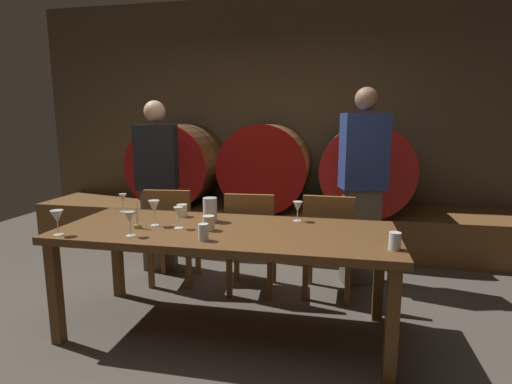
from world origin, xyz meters
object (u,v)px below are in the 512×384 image
at_px(pitcher, 210,210).
at_px(cup_far_left, 182,211).
at_px(wine_barrel_center, 268,166).
at_px(chair_center, 251,238).
at_px(guest_left, 158,185).
at_px(candle_center, 137,221).
at_px(wine_glass_center_left, 130,219).
at_px(dining_table, 226,239).
at_px(guest_right, 362,186).
at_px(cup_center_left, 209,223).
at_px(wine_glass_right, 178,213).
at_px(wine_glass_far_left, 57,217).
at_px(wine_barrel_left, 180,164).
at_px(cup_far_right, 395,241).
at_px(wine_glass_center_right, 154,207).
at_px(wine_glass_left, 123,199).
at_px(chair_left, 172,232).
at_px(chair_right, 328,241).
at_px(cup_center_right, 203,232).
at_px(wine_barrel_right, 365,168).
at_px(wine_glass_far_right, 298,207).

distance_m(pitcher, cup_far_left, 0.28).
bearing_deg(wine_barrel_center, chair_center, -85.73).
height_order(chair_center, guest_left, guest_left).
bearing_deg(candle_center, wine_glass_center_left, -75.19).
xyz_separation_m(dining_table, cup_far_left, (-0.42, 0.27, 0.12)).
bearing_deg(wine_barrel_center, cup_far_left, -101.36).
height_order(dining_table, guest_right, guest_right).
bearing_deg(cup_center_left, wine_glass_right, 179.40).
distance_m(guest_left, guest_right, 1.93).
xyz_separation_m(wine_barrel_center, wine_glass_far_left, (-0.93, -2.38, -0.08)).
distance_m(wine_barrel_left, cup_far_right, 3.16).
xyz_separation_m(wine_glass_center_right, wine_glass_right, (0.19, -0.03, -0.02)).
height_order(dining_table, wine_glass_center_left, wine_glass_center_left).
distance_m(wine_glass_left, wine_glass_center_left, 0.73).
bearing_deg(cup_center_left, cup_far_left, 134.20).
relative_size(chair_left, cup_center_left, 9.03).
height_order(pitcher, wine_glass_right, pitcher).
relative_size(chair_right, cup_center_left, 9.03).
bearing_deg(cup_center_right, wine_glass_center_left, -179.69).
relative_size(pitcher, wine_glass_right, 1.17).
bearing_deg(chair_left, candle_center, 91.17).
bearing_deg(cup_far_left, guest_left, 125.82).
bearing_deg(chair_right, wine_glass_right, 39.34).
height_order(wine_barrel_right, candle_center, wine_barrel_right).
bearing_deg(dining_table, wine_glass_far_right, 34.59).
distance_m(chair_right, guest_right, 0.61).
relative_size(wine_barrel_left, cup_center_right, 9.29).
height_order(wine_glass_center_right, wine_glass_far_right, wine_glass_center_right).
height_order(wine_barrel_left, wine_glass_center_left, wine_barrel_left).
xyz_separation_m(wine_glass_far_left, cup_center_right, (0.95, 0.08, -0.07)).
distance_m(pitcher, wine_glass_left, 0.79).
relative_size(cup_far_left, cup_center_left, 0.96).
bearing_deg(guest_right, cup_center_left, 32.72).
xyz_separation_m(chair_left, guest_left, (-0.29, 0.36, 0.35)).
bearing_deg(cup_center_left, chair_center, 78.99).
distance_m(chair_left, wine_glass_far_right, 1.26).
xyz_separation_m(candle_center, pitcher, (0.42, 0.28, 0.04)).
distance_m(candle_center, cup_far_left, 0.41).
height_order(chair_right, cup_far_left, chair_right).
height_order(cup_far_left, cup_far_right, cup_far_right).
xyz_separation_m(wine_barrel_center, wine_glass_center_left, (-0.47, -2.31, -0.09)).
bearing_deg(cup_center_right, cup_far_right, 2.58).
xyz_separation_m(chair_center, cup_far_right, (1.02, -0.88, 0.30)).
height_order(wine_glass_center_right, cup_far_right, wine_glass_center_right).
relative_size(dining_table, guest_left, 1.37).
relative_size(wine_barrel_left, chair_right, 1.10).
height_order(wine_glass_left, wine_glass_far_right, wine_glass_left).
bearing_deg(cup_center_left, dining_table, 27.49).
xyz_separation_m(dining_table, cup_far_right, (1.06, -0.23, 0.12)).
bearing_deg(wine_glass_right, wine_glass_left, 148.93).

